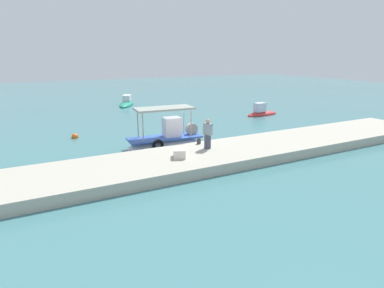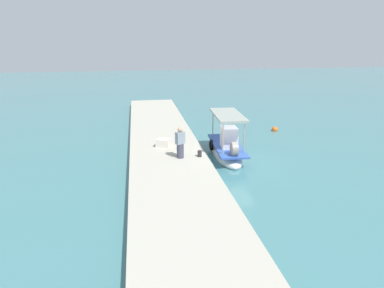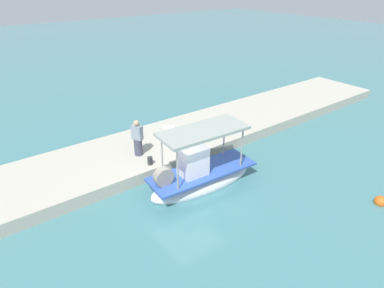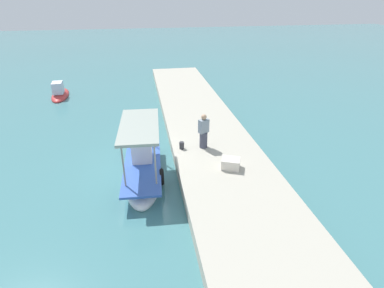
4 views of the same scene
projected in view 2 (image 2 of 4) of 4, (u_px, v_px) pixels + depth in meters
The scene contains 7 objects.
ground_plane at pixel (232, 160), 19.59m from camera, with size 120.00×120.00×0.00m, color teal.
dock_quay at pixel (168, 160), 18.87m from camera, with size 36.00×4.39×0.58m, color #B4AE9D.
main_fishing_boat at pixel (227, 148), 20.14m from camera, with size 5.10×1.91×3.02m.
fisherman_near_bollard at pixel (180, 144), 18.11m from camera, with size 0.53×0.57×1.78m.
mooring_bollard at pixel (200, 154), 18.46m from camera, with size 0.24×0.24×0.36m, color #2D2D33.
cargo_crate at pixel (163, 143), 20.22m from camera, with size 0.79×0.63×0.47m, color silver.
marker_buoy at pixel (275, 130), 25.86m from camera, with size 0.49×0.49×0.49m.
Camera 2 is at (17.66, -5.49, 6.97)m, focal length 30.41 mm.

